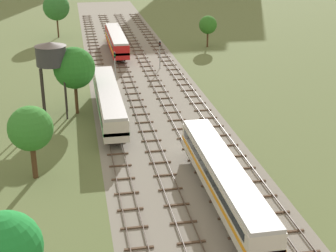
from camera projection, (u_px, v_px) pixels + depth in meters
ground_plane at (141, 81)px, 83.29m from camera, size 480.00×480.00×0.00m
ballast_bed at (141, 81)px, 83.29m from camera, size 16.84×176.00×0.01m
track_far_left at (101, 80)px, 83.05m from camera, size 2.40×126.00×0.29m
track_left at (127, 79)px, 83.78m from camera, size 2.40×126.00×0.29m
track_centre_left at (153, 78)px, 84.52m from camera, size 2.40×126.00×0.29m
track_centre at (178, 76)px, 85.25m from camera, size 2.40×126.00×0.29m
passenger_coach_centre_left_nearest at (224, 178)px, 46.37m from camera, size 2.96×22.00×3.80m
passenger_coach_far_left_near at (109, 99)px, 66.65m from camera, size 2.96×22.00×3.80m
diesel_railcar_left_mid at (117, 40)px, 99.63m from camera, size 2.96×20.50×3.80m
water_tower at (51, 55)px, 65.38m from camera, size 4.08×4.08×10.00m
signal_post_nearest at (160, 51)px, 89.01m from camera, size 0.28×0.47×4.98m
signal_post_near at (115, 64)px, 79.80m from camera, size 0.28×0.47×5.40m
lineside_tree_0 at (6, 247)px, 32.24m from camera, size 4.69×4.69×7.53m
lineside_tree_1 at (74, 68)px, 67.00m from camera, size 5.50×5.50×9.10m
lineside_tree_2 at (208, 25)px, 103.84m from camera, size 3.66×3.66×6.41m
lineside_tree_3 at (56, 7)px, 111.68m from camera, size 5.79×5.79×9.58m
lineside_tree_4 at (30, 129)px, 50.06m from camera, size 4.49×4.49×7.66m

